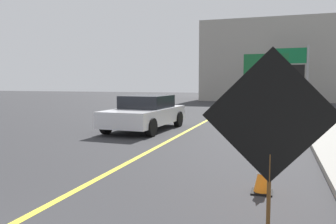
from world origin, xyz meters
TOP-DOWN VIEW (x-y plane):
  - lane_center_stripe at (0.00, 6.00)m, footprint 0.14×36.00m
  - roadwork_sign at (3.30, 2.99)m, footprint 1.61×0.34m
  - arrow_board_trailer at (3.67, 15.33)m, footprint 1.60×1.93m
  - box_truck at (2.62, 21.46)m, footprint 2.64×6.55m
  - pickup_car at (-1.68, 11.46)m, footprint 2.21×4.52m
  - highway_guide_sign at (4.86, 29.78)m, footprint 2.79×0.27m
  - far_building_block at (3.35, 37.09)m, footprint 15.59×7.80m
  - traffic_cone_near_sign at (3.15, 4.74)m, footprint 0.36×0.36m
  - traffic_cone_mid_lane at (3.07, 7.53)m, footprint 0.36×0.36m
  - traffic_cone_far_lane at (3.25, 10.06)m, footprint 0.36×0.36m
  - traffic_cone_curbside at (3.28, 12.42)m, footprint 0.36×0.36m

SIDE VIEW (x-z plane):
  - lane_center_stripe at x=0.00m, z-range 0.00..0.01m
  - traffic_cone_near_sign at x=3.15m, z-range -0.01..0.68m
  - traffic_cone_far_lane at x=3.25m, z-range -0.01..0.70m
  - traffic_cone_curbside at x=3.28m, z-range -0.01..0.70m
  - traffic_cone_mid_lane at x=3.07m, z-range -0.01..0.73m
  - arrow_board_trailer at x=3.67m, z-range -0.87..1.83m
  - pickup_car at x=-1.68m, z-range 0.01..1.39m
  - roadwork_sign at x=3.30m, z-range 0.30..2.64m
  - box_truck at x=2.62m, z-range 0.13..3.60m
  - highway_guide_sign at x=4.86m, z-range 0.92..5.92m
  - far_building_block at x=3.35m, z-range 0.00..8.14m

